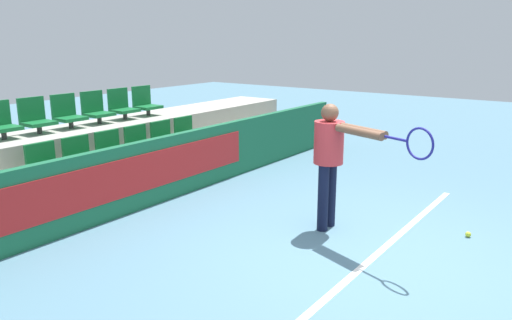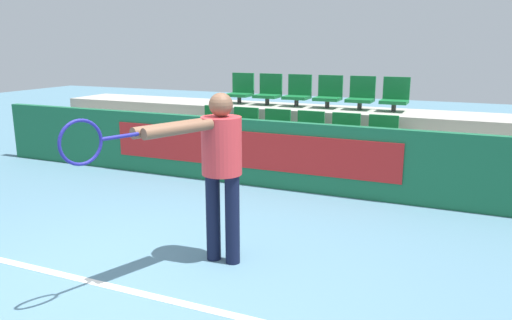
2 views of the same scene
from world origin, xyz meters
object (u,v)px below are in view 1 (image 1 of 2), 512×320
stadium_chair_2 (112,151)px  stadium_chair_9 (96,109)px  stadium_chair_10 (122,106)px  stadium_chair_3 (140,145)px  stadium_chair_8 (68,113)px  tennis_player (333,153)px  tennis_ball (468,234)px  stadium_chair_5 (188,134)px  stadium_chair_0 (45,166)px  stadium_chair_4 (165,139)px  stadium_chair_11 (145,103)px  stadium_chair_6 (0,123)px  stadium_chair_1 (81,158)px  stadium_chair_7 (36,118)px

stadium_chair_2 → stadium_chair_9: (0.52, 1.00, 0.46)m
stadium_chair_2 → stadium_chair_10: stadium_chair_10 is taller
stadium_chair_3 → stadium_chair_8: 1.22m
tennis_player → tennis_ball: 1.85m
stadium_chair_5 → stadium_chair_9: stadium_chair_9 is taller
stadium_chair_9 → tennis_player: tennis_player is taller
stadium_chair_0 → stadium_chair_10: 2.36m
stadium_chair_4 → stadium_chair_11: size_ratio=1.00×
stadium_chair_3 → stadium_chair_4: same height
stadium_chair_6 → stadium_chair_5: bearing=-21.1°
stadium_chair_5 → stadium_chair_6: 2.83m
stadium_chair_1 → stadium_chair_0: bearing=180.0°
stadium_chair_2 → stadium_chair_11: (1.56, 1.00, 0.46)m
stadium_chair_7 → stadium_chair_8: size_ratio=1.00×
stadium_chair_6 → stadium_chair_7: bearing=0.0°
stadium_chair_9 → stadium_chair_5: bearing=-43.9°
stadium_chair_0 → stadium_chair_10: size_ratio=1.00×
stadium_chair_2 → stadium_chair_6: (-1.04, 1.00, 0.46)m
stadium_chair_5 → tennis_player: 3.29m
stadium_chair_0 → stadium_chair_3: same height
stadium_chair_0 → stadium_chair_4: 2.09m
stadium_chair_11 → stadium_chair_6: bearing=180.0°
stadium_chair_8 → stadium_chair_1: bearing=-117.4°
stadium_chair_6 → tennis_ball: (2.47, -5.59, -1.11)m
stadium_chair_2 → stadium_chair_7: 1.22m
stadium_chair_8 → stadium_chair_3: bearing=-62.6°
stadium_chair_5 → stadium_chair_9: (-1.04, 1.00, 0.46)m
stadium_chair_4 → stadium_chair_10: size_ratio=1.00×
tennis_player → stadium_chair_5: bearing=94.6°
stadium_chair_1 → tennis_player: (1.21, -3.17, 0.28)m
stadium_chair_1 → stadium_chair_5: bearing=0.0°
stadium_chair_5 → stadium_chair_7: size_ratio=1.00×
stadium_chair_4 → stadium_chair_11: (0.52, 1.00, 0.46)m
tennis_ball → stadium_chair_6: bearing=113.9°
stadium_chair_2 → stadium_chair_5: size_ratio=1.00×
stadium_chair_2 → stadium_chair_10: size_ratio=1.00×
stadium_chair_7 → stadium_chair_2: bearing=-62.6°
tennis_player → stadium_chair_11: bearing=98.2°
tennis_ball → stadium_chair_7: bearing=109.3°
stadium_chair_10 → tennis_player: bearing=-94.8°
stadium_chair_5 → stadium_chair_9: size_ratio=1.00×
stadium_chair_7 → stadium_chair_8: (0.52, 0.00, 0.00)m
stadium_chair_4 → stadium_chair_11: stadium_chair_11 is taller
stadium_chair_3 → stadium_chair_11: 1.52m
stadium_chair_1 → stadium_chair_10: stadium_chair_10 is taller
tennis_ball → stadium_chair_9: bearing=99.3°
stadium_chair_11 → stadium_chair_8: bearing=180.0°
tennis_player → stadium_chair_9: bearing=112.3°
stadium_chair_3 → stadium_chair_2: bearing=180.0°
stadium_chair_9 → stadium_chair_0: bearing=-147.3°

